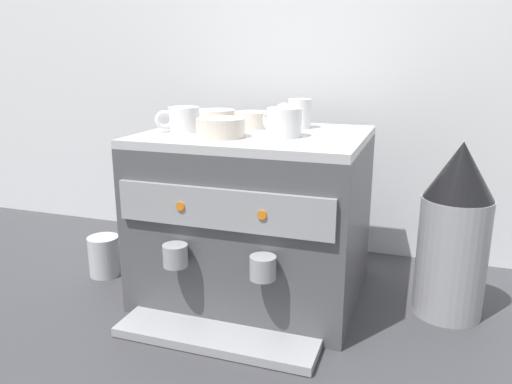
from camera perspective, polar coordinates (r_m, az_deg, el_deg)
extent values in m
plane|color=#38383D|center=(1.37, 0.00, -11.05)|extent=(4.00, 4.00, 0.00)
cube|color=silver|center=(1.61, 4.55, 9.82)|extent=(2.80, 0.03, 0.92)
cube|color=#4C4C51|center=(1.30, 0.00, -2.96)|extent=(0.54, 0.45, 0.41)
cube|color=#B7B7BC|center=(1.25, 0.00, 6.41)|extent=(0.54, 0.45, 0.02)
cube|color=#939399|center=(1.07, -4.00, -1.99)|extent=(0.49, 0.01, 0.09)
cylinder|color=orange|center=(1.10, -8.67, -1.61)|extent=(0.02, 0.01, 0.02)
cylinder|color=orange|center=(1.03, 0.68, -2.61)|extent=(0.02, 0.01, 0.02)
cube|color=#939399|center=(1.15, -4.62, -16.19)|extent=(0.46, 0.12, 0.02)
cylinder|color=#939399|center=(1.13, -9.21, -7.17)|extent=(0.06, 0.06, 0.05)
cylinder|color=#939399|center=(1.05, 0.79, -8.65)|extent=(0.06, 0.06, 0.05)
cylinder|color=white|center=(1.27, -8.22, 8.25)|extent=(0.08, 0.08, 0.06)
torus|color=white|center=(1.26, -10.43, 8.11)|extent=(0.05, 0.04, 0.05)
cylinder|color=white|center=(1.17, 3.23, 7.96)|extent=(0.08, 0.08, 0.07)
torus|color=white|center=(1.21, 1.65, 8.22)|extent=(0.05, 0.04, 0.05)
cylinder|color=white|center=(1.32, 5.02, 8.93)|extent=(0.06, 0.06, 0.08)
torus|color=white|center=(1.34, 3.23, 9.03)|extent=(0.05, 0.01, 0.05)
cylinder|color=beige|center=(1.17, -4.05, 7.37)|extent=(0.11, 0.11, 0.04)
cylinder|color=beige|center=(1.17, -4.03, 6.58)|extent=(0.06, 0.06, 0.01)
cylinder|color=beige|center=(1.33, -0.39, 8.29)|extent=(0.10, 0.10, 0.04)
cylinder|color=beige|center=(1.33, -0.39, 7.62)|extent=(0.05, 0.05, 0.01)
cylinder|color=beige|center=(1.42, -4.63, 8.62)|extent=(0.11, 0.11, 0.04)
cylinder|color=beige|center=(1.42, -4.62, 8.05)|extent=(0.06, 0.06, 0.01)
cylinder|color=#939399|center=(1.29, 21.47, -6.93)|extent=(0.16, 0.16, 0.29)
cone|color=black|center=(1.23, 22.42, 2.32)|extent=(0.16, 0.16, 0.13)
cylinder|color=#B7B7BC|center=(1.50, -16.97, -7.01)|extent=(0.09, 0.09, 0.11)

